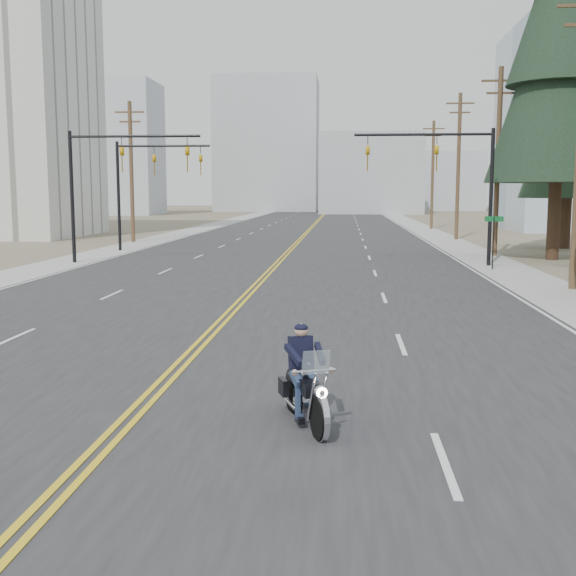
{
  "coord_description": "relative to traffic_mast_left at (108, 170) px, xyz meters",
  "views": [
    {
      "loc": [
        3.57,
        -5.81,
        3.79
      ],
      "look_at": [
        2.28,
        10.59,
        1.6
      ],
      "focal_mm": 45.0,
      "sensor_mm": 36.0,
      "label": 1
    }
  ],
  "objects": [
    {
      "name": "street_sign",
      "position": [
        19.78,
        -2.0,
        -3.13
      ],
      "size": [
        0.9,
        0.06,
        2.62
      ],
      "color": "black",
      "rests_on": "ground"
    },
    {
      "name": "haze_bldg_d",
      "position": [
        -3.02,
        108.0,
        8.06
      ],
      "size": [
        20.0,
        15.0,
        26.0
      ],
      "primitive_type": "cube",
      "color": "#ADB2B7",
      "rests_on": "ground"
    },
    {
      "name": "utility_pole_e",
      "position": [
        21.48,
        38.0,
        0.79
      ],
      "size": [
        2.2,
        0.3,
        11.0
      ],
      "color": "brown",
      "rests_on": "ground"
    },
    {
      "name": "motorcyclist",
      "position": [
        11.94,
        -26.41,
        -4.12
      ],
      "size": [
        1.55,
        2.28,
        1.64
      ],
      "primitive_type": null,
      "rotation": [
        0.0,
        0.0,
        3.48
      ],
      "color": "black",
      "rests_on": "ground"
    },
    {
      "name": "utility_pole_c",
      "position": [
        21.48,
        6.0,
        0.79
      ],
      "size": [
        2.2,
        0.3,
        11.0
      ],
      "color": "brown",
      "rests_on": "ground"
    },
    {
      "name": "road",
      "position": [
        8.98,
        38.0,
        -4.93
      ],
      "size": [
        20.0,
        200.0,
        0.01
      ],
      "primitive_type": "cube",
      "color": "#303033",
      "rests_on": "ground"
    },
    {
      "name": "traffic_mast_far",
      "position": [
        -0.33,
        8.0,
        -0.06
      ],
      "size": [
        6.1,
        0.26,
        7.0
      ],
      "color": "black",
      "rests_on": "ground"
    },
    {
      "name": "traffic_mast_left",
      "position": [
        0.0,
        0.0,
        0.0
      ],
      "size": [
        7.1,
        0.26,
        7.0
      ],
      "color": "black",
      "rests_on": "ground"
    },
    {
      "name": "haze_bldg_b",
      "position": [
        16.98,
        93.0,
        2.06
      ],
      "size": [
        18.0,
        14.0,
        14.0
      ],
      "primitive_type": "cube",
      "color": "#ADB2B7",
      "rests_on": "ground"
    },
    {
      "name": "utility_pole_d",
      "position": [
        21.48,
        21.0,
        1.05
      ],
      "size": [
        2.2,
        0.3,
        11.5
      ],
      "color": "brown",
      "rests_on": "ground"
    },
    {
      "name": "conifer_far",
      "position": [
        27.41,
        12.34,
        4.81
      ],
      "size": [
        6.35,
        6.35,
        17.0
      ],
      "rotation": [
        0.0,
        0.0,
        0.34
      ],
      "color": "#382619",
      "rests_on": "ground"
    },
    {
      "name": "sidewalk_left",
      "position": [
        -2.52,
        38.0,
        -4.93
      ],
      "size": [
        3.0,
        200.0,
        0.01
      ],
      "primitive_type": "cube",
      "color": "#A5A5A0",
      "rests_on": "ground"
    },
    {
      "name": "haze_bldg_f",
      "position": [
        -41.02,
        98.0,
        3.06
      ],
      "size": [
        12.0,
        12.0,
        16.0
      ],
      "primitive_type": "cube",
      "color": "#ADB2B7",
      "rests_on": "ground"
    },
    {
      "name": "haze_bldg_e",
      "position": [
        33.98,
        118.0,
        1.06
      ],
      "size": [
        14.0,
        14.0,
        12.0
      ],
      "primitive_type": "cube",
      "color": "#B7BCC6",
      "rests_on": "ground"
    },
    {
      "name": "haze_bldg_a",
      "position": [
        -26.02,
        83.0,
        6.06
      ],
      "size": [
        14.0,
        12.0,
        22.0
      ],
      "primitive_type": "cube",
      "color": "#B7BCC6",
      "rests_on": "ground"
    },
    {
      "name": "sidewalk_right",
      "position": [
        20.48,
        38.0,
        -4.93
      ],
      "size": [
        3.0,
        200.0,
        0.01
      ],
      "primitive_type": "cube",
      "color": "#A5A5A0",
      "rests_on": "ground"
    },
    {
      "name": "conifer_tall",
      "position": [
        24.24,
        3.84,
        7.47
      ],
      "size": [
        7.78,
        7.78,
        21.6
      ],
      "rotation": [
        0.0,
        0.0,
        -0.19
      ],
      "color": "#382619",
      "rests_on": "ground"
    },
    {
      "name": "traffic_mast_right",
      "position": [
        17.95,
        0.0,
        0.0
      ],
      "size": [
        7.1,
        0.26,
        7.0
      ],
      "color": "black",
      "rests_on": "ground"
    },
    {
      "name": "utility_pole_left",
      "position": [
        -3.52,
        16.0,
        0.54
      ],
      "size": [
        2.2,
        0.3,
        10.5
      ],
      "color": "brown",
      "rests_on": "ground"
    }
  ]
}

